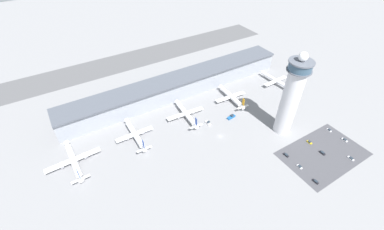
% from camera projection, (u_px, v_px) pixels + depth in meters
% --- Properties ---
extents(ground_plane, '(1000.00, 1000.00, 0.00)m').
position_uv_depth(ground_plane, '(221.00, 137.00, 206.78)').
color(ground_plane, gray).
extents(terminal_building, '(224.33, 25.00, 18.74)m').
position_uv_depth(terminal_building, '(178.00, 86.00, 246.41)').
color(terminal_building, '#9399A3').
rests_on(terminal_building, ground).
extents(runway_strip, '(336.49, 44.00, 0.01)m').
position_uv_depth(runway_strip, '(142.00, 57.00, 311.32)').
color(runway_strip, '#515154').
rests_on(runway_strip, ground).
extents(control_tower, '(17.60, 17.60, 69.90)m').
position_uv_depth(control_tower, '(291.00, 96.00, 191.12)').
color(control_tower, silver).
rests_on(control_tower, ground).
extents(parking_lot_surface, '(64.00, 40.00, 0.01)m').
position_uv_depth(parking_lot_surface, '(323.00, 154.00, 192.83)').
color(parking_lot_surface, '#424247').
rests_on(parking_lot_surface, ground).
extents(airplane_gate_alpha, '(38.93, 41.24, 14.07)m').
position_uv_depth(airplane_gate_alpha, '(73.00, 160.00, 181.94)').
color(airplane_gate_alpha, white).
rests_on(airplane_gate_alpha, ground).
extents(airplane_gate_bravo, '(30.81, 39.49, 12.91)m').
position_uv_depth(airplane_gate_bravo, '(135.00, 134.00, 203.12)').
color(airplane_gate_bravo, silver).
rests_on(airplane_gate_bravo, ground).
extents(airplane_gate_charlie, '(34.40, 39.60, 12.73)m').
position_uv_depth(airplane_gate_charlie, '(186.00, 114.00, 222.56)').
color(airplane_gate_charlie, white).
rests_on(airplane_gate_charlie, ground).
extents(airplane_gate_delta, '(31.69, 38.60, 13.07)m').
position_uv_depth(airplane_gate_delta, '(231.00, 97.00, 241.73)').
color(airplane_gate_delta, white).
rests_on(airplane_gate_delta, ground).
extents(airplane_gate_echo, '(30.36, 41.74, 11.79)m').
position_uv_depth(airplane_gate_echo, '(277.00, 81.00, 262.26)').
color(airplane_gate_echo, white).
rests_on(airplane_gate_echo, ground).
extents(service_truck_catering, '(2.58, 5.53, 2.97)m').
position_uv_depth(service_truck_catering, '(208.00, 123.00, 217.83)').
color(service_truck_catering, black).
rests_on(service_truck_catering, ground).
extents(service_truck_fuel, '(8.23, 3.31, 3.12)m').
position_uv_depth(service_truck_fuel, '(231.00, 117.00, 223.75)').
color(service_truck_fuel, black).
rests_on(service_truck_fuel, ground).
extents(car_navy_sedan, '(1.87, 4.61, 1.57)m').
position_uv_depth(car_navy_sedan, '(345.00, 140.00, 203.02)').
color(car_navy_sedan, black).
rests_on(car_navy_sedan, ground).
extents(car_blue_compact, '(1.93, 4.25, 1.44)m').
position_uv_depth(car_blue_compact, '(309.00, 142.00, 201.24)').
color(car_blue_compact, black).
rests_on(car_blue_compact, ground).
extents(car_green_van, '(1.98, 4.82, 1.42)m').
position_uv_depth(car_green_van, '(351.00, 159.00, 188.55)').
color(car_green_van, black).
rests_on(car_green_van, ground).
extents(car_grey_coupe, '(1.90, 4.52, 1.38)m').
position_uv_depth(car_grey_coupe, '(315.00, 182.00, 173.16)').
color(car_grey_coupe, black).
rests_on(car_grey_coupe, ground).
extents(car_white_wagon, '(2.01, 4.17, 1.46)m').
position_uv_depth(car_white_wagon, '(300.00, 167.00, 182.71)').
color(car_white_wagon, black).
rests_on(car_white_wagon, ground).
extents(car_maroon_suv, '(2.00, 4.60, 1.52)m').
position_uv_depth(car_maroon_suv, '(322.00, 153.00, 192.71)').
color(car_maroon_suv, black).
rests_on(car_maroon_suv, ground).
extents(car_red_hatchback, '(1.94, 4.15, 1.57)m').
position_uv_depth(car_red_hatchback, '(329.00, 130.00, 211.64)').
color(car_red_hatchback, black).
rests_on(car_red_hatchback, ground).
extents(car_silver_sedan, '(1.96, 4.48, 1.41)m').
position_uv_depth(car_silver_sedan, '(286.00, 155.00, 191.18)').
color(car_silver_sedan, black).
rests_on(car_silver_sedan, ground).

